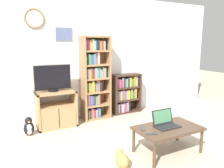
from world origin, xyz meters
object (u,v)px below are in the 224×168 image
(bookshelf_tall, at_px, (94,78))
(remote_far_from_laptop, at_px, (151,134))
(coffee_table, at_px, (168,130))
(penguin_figurine, at_px, (29,127))
(remote_near_laptop, at_px, (143,128))
(cat, at_px, (122,160))
(bookshelf_short, at_px, (125,93))
(tv_stand, at_px, (56,109))
(laptop, at_px, (165,122))
(television, at_px, (53,78))

(bookshelf_tall, xyz_separation_m, remote_far_from_laptop, (-0.01, -1.99, -0.48))
(coffee_table, height_order, penguin_figurine, coffee_table)
(remote_far_from_laptop, bearing_deg, remote_near_laptop, -159.24)
(bookshelf_tall, distance_m, cat, 2.13)
(remote_near_laptop, height_order, remote_far_from_laptop, same)
(coffee_table, xyz_separation_m, cat, (-0.80, -0.04, -0.25))
(bookshelf_short, xyz_separation_m, coffee_table, (-0.43, -1.93, -0.11))
(tv_stand, relative_size, penguin_figurine, 2.18)
(bookshelf_tall, height_order, remote_near_laptop, bookshelf_tall)
(tv_stand, distance_m, cat, 1.89)
(bookshelf_short, bearing_deg, remote_far_from_laptop, -111.80)
(remote_near_laptop, bearing_deg, bookshelf_tall, -60.31)
(tv_stand, relative_size, laptop, 2.00)
(cat, bearing_deg, laptop, 7.21)
(television, distance_m, penguin_figurine, 0.97)
(bookshelf_short, bearing_deg, remote_near_laptop, -113.98)
(laptop, distance_m, remote_far_from_laptop, 0.40)
(coffee_table, bearing_deg, television, 124.44)
(bookshelf_tall, distance_m, coffee_table, 2.00)
(coffee_table, bearing_deg, laptop, 101.37)
(bookshelf_short, relative_size, coffee_table, 0.95)
(remote_near_laptop, distance_m, remote_far_from_laptop, 0.21)
(tv_stand, bearing_deg, remote_near_laptop, -63.58)
(tv_stand, bearing_deg, bookshelf_short, 4.71)
(cat, bearing_deg, tv_stand, 103.10)
(tv_stand, height_order, television, television)
(laptop, bearing_deg, cat, -173.31)
(tv_stand, distance_m, penguin_figurine, 0.61)
(remote_near_laptop, bearing_deg, remote_far_from_laptop, 118.85)
(remote_far_from_laptop, distance_m, penguin_figurine, 2.19)
(coffee_table, bearing_deg, remote_far_from_laptop, -166.19)
(tv_stand, xyz_separation_m, penguin_figurine, (-0.54, -0.20, -0.20))
(tv_stand, xyz_separation_m, laptop, (1.19, -1.74, 0.10))
(remote_near_laptop, xyz_separation_m, cat, (-0.43, -0.15, -0.30))
(bookshelf_tall, relative_size, penguin_figurine, 5.21)
(bookshelf_tall, xyz_separation_m, laptop, (0.36, -1.84, -0.43))
(television, distance_m, cat, 2.08)
(bookshelf_short, height_order, coffee_table, bookshelf_short)
(cat, relative_size, penguin_figurine, 1.43)
(tv_stand, xyz_separation_m, bookshelf_tall, (0.84, 0.10, 0.53))
(bookshelf_short, height_order, penguin_figurine, bookshelf_short)
(coffee_table, distance_m, remote_near_laptop, 0.39)
(laptop, relative_size, remote_far_from_laptop, 2.22)
(bookshelf_short, height_order, remote_near_laptop, bookshelf_short)
(penguin_figurine, bearing_deg, remote_far_from_laptop, -51.02)
(bookshelf_short, height_order, laptop, bookshelf_short)
(remote_near_laptop, distance_m, cat, 0.55)
(remote_far_from_laptop, bearing_deg, cat, -75.90)
(remote_far_from_laptop, relative_size, penguin_figurine, 0.49)
(cat, bearing_deg, television, 104.07)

